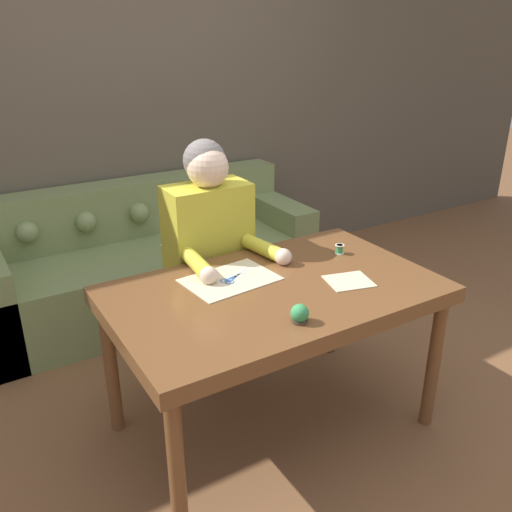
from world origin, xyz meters
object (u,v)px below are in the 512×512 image
at_px(scissors, 233,278).
at_px(dining_table, 275,302).
at_px(thread_spool, 340,249).
at_px(couch, 149,263).
at_px(person, 210,263).
at_px(pin_cushion, 300,314).

bearing_deg(scissors, dining_table, -55.44).
bearing_deg(thread_spool, couch, 111.45).
height_order(scissors, thread_spool, thread_spool).
bearing_deg(scissors, person, 78.04).
relative_size(couch, pin_cushion, 29.69).
relative_size(scissors, pin_cushion, 2.78).
distance_m(person, pin_cushion, 0.85).
height_order(couch, person, person).
height_order(couch, scissors, couch).
xyz_separation_m(dining_table, thread_spool, (0.47, 0.14, 0.10)).
distance_m(couch, scissors, 1.35).
bearing_deg(person, dining_table, -86.80).
height_order(dining_table, person, person).
xyz_separation_m(couch, pin_cushion, (-0.04, -1.73, 0.46)).
relative_size(dining_table, person, 1.10).
bearing_deg(person, scissors, -101.96).
bearing_deg(couch, thread_spool, -68.55).
xyz_separation_m(person, thread_spool, (0.50, -0.40, 0.11)).
bearing_deg(pin_cushion, scissors, 93.97).
xyz_separation_m(scissors, pin_cushion, (0.03, -0.45, 0.03)).
distance_m(couch, thread_spool, 1.46).
bearing_deg(dining_table, pin_cushion, -105.48).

